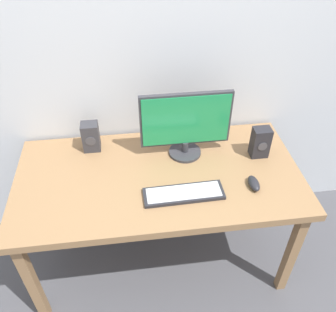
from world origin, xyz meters
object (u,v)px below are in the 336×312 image
object	(u,v)px
monitor	(186,124)
speaker_left	(91,137)
mouse	(254,183)
desk	(159,183)
keyboard_primary	(184,194)
speaker_right	(260,142)

from	to	relation	value
monitor	speaker_left	size ratio (longest dim) A/B	2.86
monitor	speaker_left	bearing A→B (deg)	169.10
mouse	speaker_left	bearing A→B (deg)	151.82
desk	monitor	world-z (taller)	monitor
desk	speaker_left	distance (m)	0.46
desk	monitor	distance (m)	0.35
desk	speaker_left	size ratio (longest dim) A/B	8.81
desk	mouse	size ratio (longest dim) A/B	13.85
keyboard_primary	speaker_left	bearing A→B (deg)	136.96
monitor	speaker_right	world-z (taller)	monitor
desk	keyboard_primary	world-z (taller)	keyboard_primary
mouse	speaker_right	size ratio (longest dim) A/B	0.62
desk	speaker_right	size ratio (longest dim) A/B	8.52
desk	speaker_right	bearing A→B (deg)	8.65
keyboard_primary	desk	bearing A→B (deg)	122.54
keyboard_primary	speaker_right	world-z (taller)	speaker_right
mouse	speaker_right	xyz separation A→B (m)	(0.10, 0.24, 0.07)
keyboard_primary	mouse	distance (m)	0.36
mouse	speaker_right	distance (m)	0.27
monitor	desk	bearing A→B (deg)	-135.62
speaker_right	keyboard_primary	bearing A→B (deg)	-151.39
desk	speaker_left	xyz separation A→B (m)	(-0.35, 0.26, 0.15)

